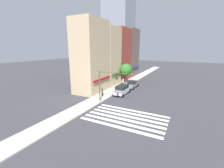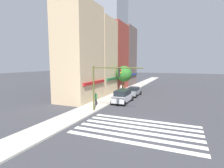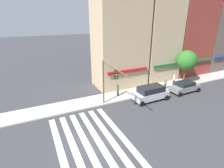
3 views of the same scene
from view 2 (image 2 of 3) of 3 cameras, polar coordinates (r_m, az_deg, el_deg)
ground_plane at (r=16.19m, az=8.30°, el=-14.50°), size 200.00×200.00×0.00m
sidewalk_left at (r=19.28m, az=-14.28°, el=-10.91°), size 120.00×3.00×0.15m
crosswalk_stripes at (r=16.19m, az=8.30°, el=-14.49°), size 5.98×10.80×0.01m
storefront_row at (r=37.68m, az=-1.24°, el=9.10°), size 29.53×5.30×15.41m
tower_distant at (r=84.36m, az=-1.06°, el=22.39°), size 14.98×13.41×57.42m
traffic_signal at (r=20.36m, az=-2.16°, el=1.29°), size 0.32×6.10×5.56m
suv_silver at (r=26.13m, az=3.51°, el=-3.93°), size 4.73×2.12×1.94m
sedan_grey at (r=31.90m, az=7.06°, el=-2.39°), size 4.43×2.02×1.59m
pedestrian_green_top at (r=24.17m, az=-5.25°, el=-4.72°), size 0.32×0.32×1.77m
pedestrian_grey_coat at (r=30.57m, az=2.72°, el=-2.30°), size 0.32×0.32×1.77m
pedestrian_white_shirt at (r=32.99m, az=2.98°, el=-1.64°), size 0.32×0.32×1.77m
street_tree at (r=35.05m, az=3.92°, el=3.32°), size 3.17×3.17×5.25m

